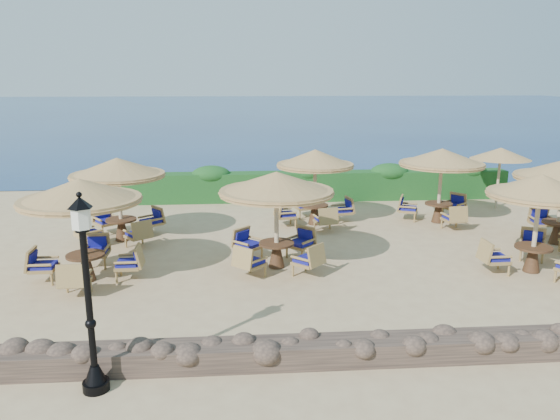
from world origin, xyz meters
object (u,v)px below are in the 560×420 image
at_px(cafe_set_4, 315,174).
at_px(cafe_set_5, 441,169).
at_px(cafe_set_3, 118,183).
at_px(lamp_post, 89,304).
at_px(cafe_set_1, 277,200).
at_px(cafe_set_2, 539,203).
at_px(extra_parasol, 501,154).
at_px(cafe_set_0, 81,209).

height_order(cafe_set_4, cafe_set_5, same).
bearing_deg(cafe_set_4, cafe_set_3, -166.99).
relative_size(lamp_post, cafe_set_1, 1.07).
bearing_deg(cafe_set_2, cafe_set_4, 134.44).
xyz_separation_m(cafe_set_1, cafe_set_2, (6.78, -0.87, -0.01)).
distance_m(lamp_post, extra_parasol, 17.41).
relative_size(cafe_set_4, cafe_set_5, 0.97).
height_order(lamp_post, cafe_set_0, lamp_post).
distance_m(lamp_post, cafe_set_5, 13.86).
height_order(lamp_post, cafe_set_5, lamp_post).
height_order(cafe_set_0, cafe_set_1, same).
bearing_deg(cafe_set_2, cafe_set_3, 161.91).
relative_size(cafe_set_2, cafe_set_3, 0.94).
bearing_deg(cafe_set_4, cafe_set_2, -45.56).
bearing_deg(cafe_set_0, extra_parasol, 25.92).
height_order(cafe_set_2, cafe_set_5, same).
bearing_deg(cafe_set_0, cafe_set_1, 7.33).
distance_m(cafe_set_3, cafe_set_5, 10.92).
distance_m(lamp_post, cafe_set_3, 8.78).
bearing_deg(cafe_set_3, extra_parasol, 13.44).
distance_m(lamp_post, cafe_set_4, 11.35).
height_order(cafe_set_0, cafe_set_3, same).
xyz_separation_m(cafe_set_1, cafe_set_5, (6.09, 4.28, 0.05)).
height_order(cafe_set_1, cafe_set_2, same).
height_order(cafe_set_3, cafe_set_5, same).
bearing_deg(cafe_set_0, cafe_set_3, 87.13).
xyz_separation_m(extra_parasol, cafe_set_4, (-7.52, -1.85, -0.38)).
bearing_deg(lamp_post, cafe_set_2, 25.70).
relative_size(extra_parasol, cafe_set_1, 0.78).
distance_m(cafe_set_2, cafe_set_3, 12.12).
bearing_deg(cafe_set_4, lamp_post, -116.57).
bearing_deg(extra_parasol, cafe_set_3, -166.56).
distance_m(cafe_set_1, cafe_set_5, 7.44).
relative_size(cafe_set_1, cafe_set_3, 1.05).
distance_m(extra_parasol, cafe_set_2, 7.48).
height_order(cafe_set_1, cafe_set_4, same).
bearing_deg(cafe_set_1, cafe_set_3, 148.63).
height_order(extra_parasol, cafe_set_3, cafe_set_3).
bearing_deg(cafe_set_5, cafe_set_3, -172.70).
height_order(cafe_set_0, cafe_set_2, same).
height_order(extra_parasol, cafe_set_5, cafe_set_5).
distance_m(cafe_set_2, cafe_set_5, 5.20).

